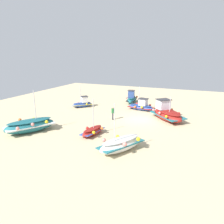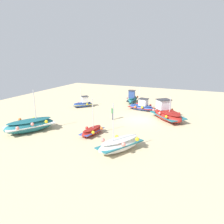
{
  "view_description": "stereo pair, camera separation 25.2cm",
  "coord_description": "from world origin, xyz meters",
  "views": [
    {
      "loc": [
        24.73,
        6.98,
        8.07
      ],
      "look_at": [
        1.0,
        -3.23,
        0.9
      ],
      "focal_mm": 34.49,
      "sensor_mm": 36.0,
      "label": 1
    },
    {
      "loc": [
        24.63,
        7.21,
        8.07
      ],
      "look_at": [
        1.0,
        -3.23,
        0.9
      ],
      "focal_mm": 34.49,
      "sensor_mm": 36.0,
      "label": 2
    }
  ],
  "objects": [
    {
      "name": "ground_plane",
      "position": [
        0.0,
        0.0,
        0.0
      ],
      "size": [
        51.15,
        51.15,
        0.0
      ],
      "primitive_type": "plane",
      "color": "#C6B289"
    },
    {
      "name": "fishing_boat_0",
      "position": [
        6.79,
        -2.87,
        0.42
      ],
      "size": [
        3.16,
        1.73,
        3.79
      ],
      "rotation": [
        0.0,
        0.0,
        6.14
      ],
      "color": "maroon",
      "rests_on": "ground_plane"
    },
    {
      "name": "fishing_boat_1",
      "position": [
        -1.41,
        3.13,
        0.79
      ],
      "size": [
        5.08,
        5.03,
        3.07
      ],
      "rotation": [
        0.0,
        0.0,
        3.91
      ],
      "color": "maroon",
      "rests_on": "ground_plane"
    },
    {
      "name": "fishing_boat_2",
      "position": [
        8.62,
        -9.27,
        0.72
      ],
      "size": [
        5.3,
        4.13,
        4.4
      ],
      "rotation": [
        0.0,
        0.0,
        5.75
      ],
      "color": "#1E6670",
      "rests_on": "ground_plane"
    },
    {
      "name": "fishing_boat_3",
      "position": [
        -4.7,
        -1.06,
        0.57
      ],
      "size": [
        2.26,
        3.99,
        3.42
      ],
      "rotation": [
        0.0,
        0.0,
        1.41
      ],
      "color": "#2D4C9E",
      "rests_on": "ground_plane"
    },
    {
      "name": "fishing_boat_4",
      "position": [
        -8.62,
        -3.81,
        0.69
      ],
      "size": [
        3.97,
        1.87,
        2.18
      ],
      "rotation": [
        0.0,
        0.0,
        0.15
      ],
      "color": "#1E6670",
      "rests_on": "ground_plane"
    },
    {
      "name": "fishing_boat_5",
      "position": [
        -2.8,
        -9.73,
        0.56
      ],
      "size": [
        2.95,
        2.87,
        3.4
      ],
      "rotation": [
        0.0,
        0.0,
        2.38
      ],
      "color": "#2D4C9E",
      "rests_on": "ground_plane"
    },
    {
      "name": "fishing_boat_6",
      "position": [
        9.06,
        1.06,
        0.62
      ],
      "size": [
        4.55,
        3.42,
        4.31
      ],
      "rotation": [
        0.0,
        0.0,
        2.65
      ],
      "color": "white",
      "rests_on": "ground_plane"
    },
    {
      "name": "person_walking",
      "position": [
        1.24,
        -3.03,
        0.95
      ],
      "size": [
        0.32,
        0.32,
        1.65
      ],
      "rotation": [
        0.0,
        0.0,
        1.82
      ],
      "color": "#2D2D38",
      "rests_on": "ground_plane"
    }
  ]
}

